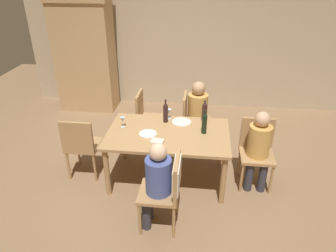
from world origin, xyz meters
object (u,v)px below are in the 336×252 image
object	(u,v)px
dining_table	(168,138)
chair_far_right	(192,118)
person_woman_host	(156,180)
chair_far_left	(147,115)
wine_glass_near_left	(123,120)
dinner_plate_host	(182,122)
person_man_guest	(259,145)
wine_bottle_short_olive	(204,111)
armoire_cabinet	(85,56)
wine_bottle_dark_red	(166,112)
dinner_plate_guest_left	(148,134)
person_man_bearded	(199,111)
chair_left_end	(81,144)
wine_bottle_tall_green	(204,123)
chair_right_end	(257,148)
wine_glass_centre	(169,112)
chair_near	(170,184)

from	to	relation	value
dining_table	chair_far_right	size ratio (longest dim) A/B	1.76
person_woman_host	chair_far_left	bearing A→B (deg)	13.47
wine_glass_near_left	dinner_plate_host	xyz separation A→B (m)	(0.79, 0.23, -0.10)
chair_far_right	person_man_guest	size ratio (longest dim) A/B	0.83
dining_table	chair_far_left	world-z (taller)	chair_far_left
wine_bottle_short_olive	dining_table	bearing A→B (deg)	-138.07
armoire_cabinet	person_woman_host	bearing A→B (deg)	-59.10
chair_far_left	wine_bottle_dark_red	world-z (taller)	wine_bottle_dark_red
dinner_plate_guest_left	chair_far_right	bearing A→B (deg)	60.96
armoire_cabinet	person_man_bearded	world-z (taller)	armoire_cabinet
chair_far_right	chair_left_end	world-z (taller)	same
person_man_guest	wine_bottle_tall_green	bearing A→B (deg)	-6.06
wine_bottle_tall_green	dining_table	bearing A→B (deg)	-173.89
dining_table	chair_left_end	distance (m)	1.20
chair_far_right	wine_bottle_short_olive	xyz separation A→B (m)	(0.19, -0.47, 0.34)
person_woman_host	wine_bottle_short_olive	world-z (taller)	person_woman_host
person_woman_host	person_man_bearded	xyz separation A→B (m)	(0.42, 1.78, 0.02)
chair_far_right	chair_far_left	distance (m)	0.73
chair_left_end	person_man_bearded	distance (m)	1.86
dinner_plate_host	person_man_guest	bearing A→B (deg)	-18.37
dinner_plate_guest_left	wine_bottle_dark_red	bearing A→B (deg)	64.31
dining_table	person_man_bearded	distance (m)	0.97
person_woman_host	wine_bottle_tall_green	distance (m)	1.09
chair_right_end	person_man_bearded	distance (m)	1.14
chair_right_end	person_man_bearded	xyz separation A→B (m)	(-0.80, 0.80, 0.13)
wine_bottle_short_olive	wine_glass_centre	world-z (taller)	wine_bottle_short_olive
chair_near	dinner_plate_host	bearing A→B (deg)	-1.47
wine_glass_near_left	chair_near	bearing A→B (deg)	-52.35
wine_glass_near_left	person_man_guest	bearing A→B (deg)	-3.61
person_man_bearded	wine_bottle_tall_green	distance (m)	0.87
dining_table	wine_glass_near_left	world-z (taller)	wine_glass_near_left
wine_bottle_dark_red	wine_bottle_short_olive	bearing A→B (deg)	11.23
person_man_guest	wine_bottle_dark_red	world-z (taller)	person_man_guest
person_woman_host	wine_glass_centre	bearing A→B (deg)	0.37
person_man_guest	wine_glass_near_left	distance (m)	1.84
person_woman_host	person_man_guest	world-z (taller)	person_man_guest
armoire_cabinet	wine_bottle_short_olive	world-z (taller)	armoire_cabinet
person_man_guest	wine_bottle_dark_red	size ratio (longest dim) A/B	3.25
wine_bottle_dark_red	dinner_plate_host	size ratio (longest dim) A/B	1.24
chair_left_end	person_woman_host	bearing A→B (deg)	-34.56
chair_far_right	person_man_bearded	xyz separation A→B (m)	(0.11, 0.00, 0.13)
chair_far_right	wine_glass_near_left	xyz separation A→B (m)	(-0.91, -0.80, 0.31)
chair_far_right	dinner_plate_host	xyz separation A→B (m)	(-0.12, -0.57, 0.21)
wine_glass_near_left	chair_left_end	bearing A→B (deg)	-162.46
chair_near	chair_far_left	size ratio (longest dim) A/B	1.00
chair_near	dinner_plate_guest_left	xyz separation A→B (m)	(-0.38, 0.82, 0.15)
wine_glass_near_left	dinner_plate_guest_left	xyz separation A→B (m)	(0.37, -0.16, -0.10)
dining_table	wine_glass_near_left	distance (m)	0.67
chair_near	wine_bottle_short_olive	distance (m)	1.38
chair_far_right	wine_bottle_dark_red	bearing A→B (deg)	-31.17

